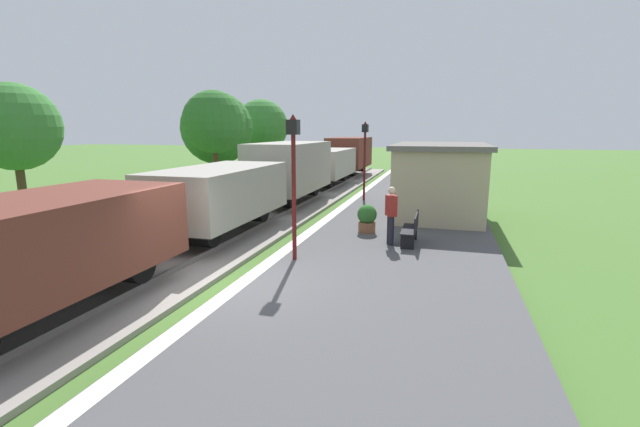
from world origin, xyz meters
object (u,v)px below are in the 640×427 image
potted_planter (367,218)px  tree_trackside_far (214,122)px  bench_near_hut (412,228)px  station_hut (439,179)px  lamp_post_far (365,146)px  tree_field_left (217,128)px  person_waiting (391,213)px  lamp_post_near (294,161)px  tree_field_distant (261,126)px  freight_train (295,173)px  tree_trackside_mid (14,127)px

potted_planter → tree_trackside_far: 10.36m
bench_near_hut → potted_planter: bearing=143.4°
station_hut → bench_near_hut: size_ratio=3.87×
lamp_post_far → tree_field_left: size_ratio=0.62×
bench_near_hut → person_waiting: 0.79m
potted_planter → lamp_post_far: bearing=101.2°
station_hut → tree_trackside_far: (-10.59, 1.26, 2.26)m
potted_planter → tree_field_left: size_ratio=0.15×
lamp_post_near → person_waiting: bearing=44.6°
lamp_post_far → tree_trackside_far: 7.33m
person_waiting → tree_field_distant: 23.58m
tree_field_left → tree_field_distant: tree_field_left is taller
station_hut → lamp_post_near: size_ratio=1.57×
tree_field_distant → lamp_post_far: bearing=-48.7°
freight_train → person_waiting: freight_train is taller
bench_near_hut → tree_field_distant: bearing=124.3°
lamp_post_far → tree_field_distant: (-10.47, 11.91, 1.02)m
person_waiting → lamp_post_near: (-2.21, -2.17, 1.62)m
person_waiting → tree_field_distant: bearing=-84.0°
lamp_post_far → tree_field_distant: tree_field_distant is taller
tree_trackside_mid → tree_field_distant: bearing=90.1°
tree_trackside_mid → lamp_post_far: bearing=40.1°
lamp_post_far → tree_trackside_far: size_ratio=0.68×
freight_train → tree_trackside_mid: size_ratio=6.35×
person_waiting → tree_trackside_far: size_ratio=0.31×
lamp_post_near → lamp_post_far: 9.97m
tree_trackside_mid → freight_train: bearing=49.4°
person_waiting → tree_trackside_mid: bearing=-22.2°
station_hut → lamp_post_far: size_ratio=1.57×
lamp_post_near → lamp_post_far: size_ratio=1.00×
lamp_post_near → tree_field_distant: 24.27m
person_waiting → lamp_post_far: 8.26m
station_hut → lamp_post_far: 4.46m
tree_field_left → tree_field_distant: size_ratio=1.01×
bench_near_hut → tree_trackside_mid: (-13.24, -1.21, 2.92)m
tree_trackside_mid → potted_planter: bearing=11.3°
bench_near_hut → tree_trackside_mid: bearing=-174.8°
person_waiting → tree_field_left: tree_field_left is taller
station_hut → lamp_post_near: bearing=-115.1°
bench_near_hut → tree_trackside_far: (-9.94, 6.28, 3.19)m
potted_planter → tree_trackside_mid: bearing=-168.7°
freight_train → bench_near_hut: 9.41m
tree_field_left → lamp_post_near: bearing=-55.0°
tree_trackside_far → tree_field_distant: (-3.34, 13.20, -0.09)m
tree_trackside_mid → tree_trackside_far: size_ratio=0.95×
tree_trackside_mid → tree_field_left: size_ratio=0.86×
lamp_post_far → tree_field_distant: size_ratio=0.62×
freight_train → person_waiting: bearing=-52.8°
bench_near_hut → tree_field_distant: 23.78m
lamp_post_near → tree_trackside_far: 11.28m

